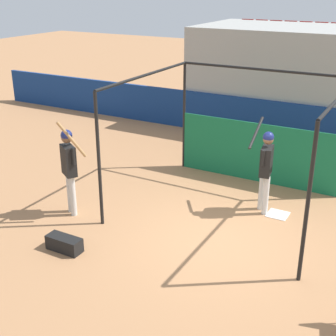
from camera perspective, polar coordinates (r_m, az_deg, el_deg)
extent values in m
plane|color=#A8754C|center=(9.41, 6.23, -8.36)|extent=(60.00, 60.00, 0.00)
cube|color=navy|center=(14.78, 16.03, 5.01)|extent=(24.00, 0.12, 1.28)
cube|color=#9E9E99|center=(16.51, 18.15, 10.17)|extent=(8.15, 4.00, 3.33)
cube|color=maroon|center=(16.03, 5.08, 9.61)|extent=(0.45, 0.40, 0.10)
cube|color=maroon|center=(16.15, 5.37, 10.52)|extent=(0.45, 0.06, 0.40)
cube|color=maroon|center=(15.82, 6.92, 9.37)|extent=(0.45, 0.40, 0.10)
cube|color=maroon|center=(15.94, 7.21, 10.30)|extent=(0.45, 0.06, 0.40)
cube|color=maroon|center=(15.63, 8.81, 9.12)|extent=(0.45, 0.40, 0.10)
cube|color=maroon|center=(15.75, 9.09, 10.05)|extent=(0.45, 0.06, 0.40)
cube|color=maroon|center=(15.46, 10.73, 8.85)|extent=(0.45, 0.40, 0.10)
cube|color=maroon|center=(15.57, 11.01, 9.80)|extent=(0.45, 0.06, 0.40)
cube|color=maroon|center=(15.30, 12.70, 8.57)|extent=(0.45, 0.40, 0.10)
cube|color=maroon|center=(15.42, 12.97, 9.52)|extent=(0.45, 0.06, 0.40)
cube|color=maroon|center=(15.16, 14.70, 8.27)|extent=(0.45, 0.40, 0.10)
cube|color=maroon|center=(15.28, 14.96, 9.23)|extent=(0.45, 0.06, 0.40)
cube|color=maroon|center=(15.04, 16.73, 7.95)|extent=(0.45, 0.40, 0.10)
cube|color=maroon|center=(15.16, 16.98, 8.93)|extent=(0.45, 0.06, 0.40)
cube|color=maroon|center=(14.94, 18.79, 7.62)|extent=(0.45, 0.40, 0.10)
cube|color=maroon|center=(15.06, 19.03, 8.60)|extent=(0.45, 0.06, 0.40)
cube|color=maroon|center=(16.67, 6.27, 11.44)|extent=(0.45, 0.40, 0.10)
cube|color=maroon|center=(16.80, 6.55, 12.31)|extent=(0.45, 0.06, 0.40)
cube|color=maroon|center=(16.47, 8.07, 11.23)|extent=(0.45, 0.40, 0.10)
cube|color=maroon|center=(16.60, 8.34, 12.11)|extent=(0.45, 0.06, 0.40)
cube|color=maroon|center=(16.29, 9.90, 11.01)|extent=(0.45, 0.40, 0.10)
cube|color=maroon|center=(16.42, 10.17, 11.89)|extent=(0.45, 0.06, 0.40)
cube|color=maroon|center=(16.12, 11.77, 10.76)|extent=(0.45, 0.40, 0.10)
cube|color=maroon|center=(16.25, 12.03, 11.65)|extent=(0.45, 0.06, 0.40)
cube|color=maroon|center=(15.97, 13.67, 10.50)|extent=(0.45, 0.40, 0.10)
cube|color=maroon|center=(16.10, 13.93, 11.40)|extent=(0.45, 0.06, 0.40)
cube|color=maroon|center=(15.84, 15.61, 10.23)|extent=(0.45, 0.40, 0.10)
cube|color=maroon|center=(15.97, 15.86, 11.14)|extent=(0.45, 0.06, 0.40)
cube|color=maroon|center=(15.72, 17.57, 9.93)|extent=(0.45, 0.40, 0.10)
cube|color=maroon|center=(15.85, 17.81, 10.85)|extent=(0.45, 0.06, 0.40)
cube|color=maroon|center=(15.63, 19.55, 9.63)|extent=(0.45, 0.40, 0.10)
cube|color=maroon|center=(15.76, 19.78, 10.55)|extent=(0.45, 0.06, 0.40)
cube|color=maroon|center=(17.34, 7.39, 13.14)|extent=(0.45, 0.40, 0.10)
cube|color=maroon|center=(17.47, 7.66, 13.95)|extent=(0.45, 0.06, 0.40)
cube|color=maroon|center=(17.15, 9.14, 12.95)|extent=(0.45, 0.40, 0.10)
cube|color=maroon|center=(17.28, 9.40, 13.77)|extent=(0.45, 0.06, 0.40)
cube|color=maroon|center=(16.97, 10.92, 12.74)|extent=(0.45, 0.40, 0.10)
cube|color=maroon|center=(17.11, 11.18, 13.57)|extent=(0.45, 0.06, 0.40)
cube|color=maroon|center=(16.81, 12.74, 12.52)|extent=(0.45, 0.40, 0.10)
cube|color=maroon|center=(16.95, 12.98, 13.36)|extent=(0.45, 0.06, 0.40)
cube|color=maroon|center=(16.66, 14.58, 12.28)|extent=(0.45, 0.40, 0.10)
cube|color=maroon|center=(16.80, 14.82, 13.13)|extent=(0.45, 0.06, 0.40)
cube|color=maroon|center=(16.54, 16.45, 12.02)|extent=(0.45, 0.40, 0.10)
cube|color=maroon|center=(16.68, 16.68, 12.88)|extent=(0.45, 0.06, 0.40)
cube|color=maroon|center=(16.43, 18.34, 11.75)|extent=(0.45, 0.40, 0.10)
cube|color=maroon|center=(16.57, 18.57, 12.61)|extent=(0.45, 0.06, 0.40)
cube|color=maroon|center=(18.02, 8.44, 14.70)|extent=(0.45, 0.40, 0.10)
cube|color=maroon|center=(18.17, 8.69, 15.47)|extent=(0.45, 0.06, 0.40)
cube|color=maroon|center=(17.84, 10.14, 14.53)|extent=(0.45, 0.40, 0.10)
cube|color=maroon|center=(17.98, 10.39, 15.31)|extent=(0.45, 0.06, 0.40)
cube|color=maroon|center=(17.67, 11.87, 14.34)|extent=(0.45, 0.40, 0.10)
cube|color=maroon|center=(17.81, 12.12, 15.12)|extent=(0.45, 0.06, 0.40)
cube|color=maroon|center=(17.51, 13.64, 14.13)|extent=(0.45, 0.40, 0.10)
cube|color=maroon|center=(17.66, 13.87, 14.92)|extent=(0.45, 0.06, 0.40)
cube|color=maroon|center=(17.38, 15.42, 13.91)|extent=(0.45, 0.40, 0.10)
cube|color=maroon|center=(17.52, 15.65, 14.71)|extent=(0.45, 0.06, 0.40)
cube|color=maroon|center=(17.25, 17.23, 13.67)|extent=(0.45, 0.40, 0.10)
cube|color=maroon|center=(17.40, 17.46, 14.47)|extent=(0.45, 0.06, 0.40)
cube|color=maroon|center=(17.15, 19.06, 13.41)|extent=(0.45, 0.40, 0.10)
cube|color=maroon|center=(17.30, 19.28, 14.22)|extent=(0.45, 0.06, 0.40)
cube|color=maroon|center=(18.73, 9.43, 16.14)|extent=(0.45, 0.40, 0.10)
cube|color=maroon|center=(18.87, 9.67, 16.87)|extent=(0.45, 0.06, 0.40)
cube|color=maroon|center=(18.55, 11.08, 15.98)|extent=(0.45, 0.40, 0.10)
cube|color=maroon|center=(18.70, 11.32, 16.72)|extent=(0.45, 0.06, 0.40)
cube|color=maroon|center=(18.38, 12.77, 15.81)|extent=(0.45, 0.40, 0.10)
cube|color=maroon|center=(18.54, 13.00, 16.55)|extent=(0.45, 0.06, 0.40)
cube|color=maroon|center=(18.24, 14.48, 15.61)|extent=(0.45, 0.40, 0.10)
cube|color=maroon|center=(18.39, 14.70, 16.36)|extent=(0.45, 0.06, 0.40)
cube|color=maroon|center=(18.10, 16.21, 15.41)|extent=(0.45, 0.40, 0.10)
cube|color=maroon|center=(18.26, 16.43, 16.16)|extent=(0.45, 0.06, 0.40)
cube|color=maroon|center=(17.99, 17.96, 15.18)|extent=(0.45, 0.40, 0.10)
cube|color=maroon|center=(18.14, 18.17, 15.94)|extent=(0.45, 0.06, 0.40)
cube|color=maroon|center=(17.89, 19.73, 14.94)|extent=(0.45, 0.40, 0.10)
cylinder|color=black|center=(9.36, -8.42, 0.86)|extent=(0.07, 0.07, 2.80)
cylinder|color=black|center=(7.76, 16.64, -4.43)|extent=(0.07, 0.07, 2.80)
cylinder|color=black|center=(12.35, 1.98, 6.30)|extent=(0.07, 0.07, 2.80)
cylinder|color=black|center=(10.45, -2.64, 11.28)|extent=(0.06, 3.71, 0.06)
cylinder|color=black|center=(11.29, 11.58, 11.67)|extent=(4.10, 0.06, 0.06)
cube|color=#14663D|center=(11.79, 10.80, 1.84)|extent=(4.03, 0.03, 1.51)
cube|color=white|center=(10.45, 13.24, -5.53)|extent=(0.44, 0.44, 0.02)
cylinder|color=silver|center=(10.25, 11.83, -3.30)|extent=(0.15, 0.15, 0.88)
cylinder|color=silver|center=(10.45, 11.35, -2.75)|extent=(0.15, 0.15, 0.88)
cube|color=black|center=(10.06, 11.91, 0.85)|extent=(0.29, 0.49, 0.62)
sphere|color=brown|center=(9.90, 12.12, 3.44)|extent=(0.22, 0.22, 0.22)
sphere|color=navy|center=(9.89, 12.15, 3.71)|extent=(0.23, 0.23, 0.23)
cylinder|color=black|center=(9.80, 11.52, 1.16)|extent=(0.08, 0.08, 0.34)
cylinder|color=black|center=(10.24, 11.96, 2.06)|extent=(0.08, 0.08, 0.34)
cylinder|color=black|center=(10.19, 10.69, 4.25)|extent=(0.07, 0.75, 0.55)
sphere|color=black|center=(10.16, 12.48, 2.57)|extent=(0.08, 0.08, 0.08)
cylinder|color=silver|center=(10.35, -11.85, -2.95)|extent=(0.18, 0.18, 0.91)
cylinder|color=silver|center=(10.18, -11.52, -3.34)|extent=(0.18, 0.18, 0.91)
cube|color=black|center=(9.96, -12.03, 0.92)|extent=(0.47, 0.41, 0.65)
sphere|color=brown|center=(9.80, -12.25, 3.63)|extent=(0.23, 0.23, 0.23)
sphere|color=navy|center=(9.79, -12.28, 3.91)|extent=(0.24, 0.24, 0.24)
cylinder|color=black|center=(10.13, -12.26, 2.12)|extent=(0.10, 0.10, 0.36)
cylinder|color=black|center=(9.72, -11.47, 1.35)|extent=(0.10, 0.10, 0.36)
cylinder|color=#AD7F4C|center=(9.45, -11.68, 3.43)|extent=(0.50, 0.35, 0.76)
sphere|color=#AD7F4C|center=(9.81, -11.34, 1.89)|extent=(0.08, 0.08, 0.08)
cube|color=black|center=(9.08, -12.53, -8.99)|extent=(0.70, 0.28, 0.28)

